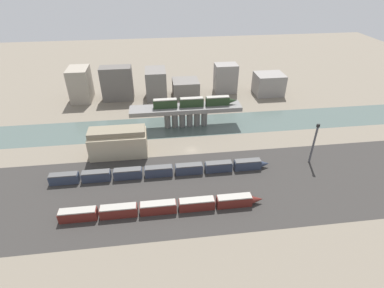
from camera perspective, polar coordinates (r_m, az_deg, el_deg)
name	(u,v)px	position (r m, az deg, el deg)	size (l,w,h in m)	color
ground_plane	(192,150)	(123.33, -0.09, -1.20)	(400.00, 400.00, 0.00)	#756B5B
railbed_yard	(200,188)	(104.34, 1.57, -8.44)	(280.00, 42.00, 0.01)	#33302D
river_water	(186,126)	(141.21, -1.15, 3.48)	(320.00, 20.66, 0.01)	#4C5B56
bridge	(186,111)	(137.74, -1.18, 6.22)	(50.70, 8.78, 9.98)	slate
train_on_bridge	(194,102)	(136.24, 0.39, 8.00)	(38.27, 2.61, 4.13)	#23381E
train_yard_near	(163,207)	(95.39, -5.58, -11.88)	(63.42, 3.04, 3.75)	#5B1E19
train_yard_mid	(162,171)	(109.44, -5.72, -5.12)	(79.63, 2.92, 3.79)	#2D384C
warehouse_building	(118,142)	(121.90, -13.85, 0.31)	(22.23, 10.11, 11.33)	tan
signal_tower	(314,143)	(120.83, 22.16, 0.10)	(1.00, 0.76, 16.67)	#4C4C51
city_block_far_left	(80,84)	(175.75, -20.50, 10.59)	(10.62, 14.43, 17.81)	gray
city_block_left	(117,83)	(170.55, -14.08, 11.13)	(16.56, 8.31, 18.30)	#605B56
city_block_center	(156,84)	(169.57, -6.86, 11.32)	(11.03, 15.24, 15.93)	slate
city_block_right	(186,88)	(172.05, -1.22, 10.62)	(14.46, 13.65, 9.05)	slate
city_block_far_right	(226,78)	(177.45, 6.40, 12.36)	(12.59, 9.05, 16.22)	gray
city_block_tall	(269,84)	(179.51, 14.39, 11.02)	(15.86, 13.02, 11.72)	gray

